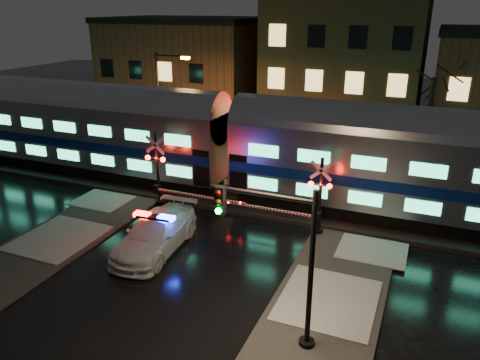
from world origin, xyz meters
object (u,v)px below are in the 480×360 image
at_px(crossing_signal_left, 163,178).
at_px(traffic_light, 284,264).
at_px(police_car, 155,234).
at_px(crossing_signal_right, 312,203).
at_px(streetlight, 162,101).

distance_m(crossing_signal_left, traffic_light, 12.40).
height_order(police_car, crossing_signal_left, crossing_signal_left).
xyz_separation_m(police_car, crossing_signal_left, (-2.16, 4.28, 0.93)).
relative_size(police_car, crossing_signal_right, 1.02).
bearing_deg(traffic_light, crossing_signal_left, 147.54).
height_order(crossing_signal_left, streetlight, streetlight).
bearing_deg(streetlight, police_car, -60.73).
relative_size(police_car, streetlight, 0.74).
relative_size(crossing_signal_left, traffic_light, 1.06).
xyz_separation_m(crossing_signal_left, traffic_light, (9.37, -8.04, 1.22)).
bearing_deg(police_car, crossing_signal_right, 30.63).
distance_m(crossing_signal_right, streetlight, 14.25).
distance_m(police_car, streetlight, 13.08).
bearing_deg(streetlight, traffic_light, -47.79).
bearing_deg(crossing_signal_right, crossing_signal_left, 179.96).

